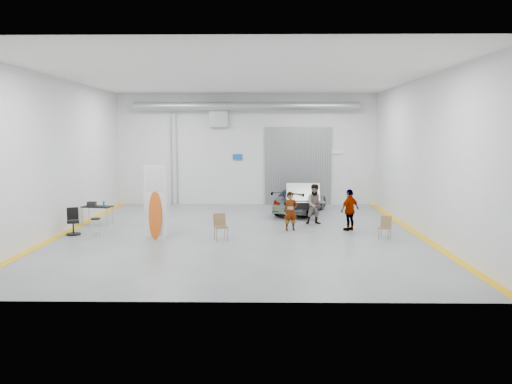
{
  "coord_description": "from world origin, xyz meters",
  "views": [
    {
      "loc": [
        0.88,
        -19.1,
        3.87
      ],
      "look_at": [
        0.6,
        1.01,
        1.5
      ],
      "focal_mm": 35.0,
      "sensor_mm": 36.0,
      "label": 1
    }
  ],
  "objects_px": {
    "sedan_car": "(300,200)",
    "surfboard_display": "(155,208)",
    "office_chair": "(74,223)",
    "work_table": "(96,206)",
    "person_a": "(291,211)",
    "shop_stool": "(96,227)",
    "person_c": "(350,210)",
    "folding_chair_far": "(385,232)",
    "person_b": "(316,204)",
    "folding_chair_near": "(221,232)"
  },
  "relations": [
    {
      "from": "sedan_car",
      "to": "work_table",
      "type": "xyz_separation_m",
      "value": [
        -8.95,
        -3.22,
        0.14
      ]
    },
    {
      "from": "person_a",
      "to": "surfboard_display",
      "type": "relative_size",
      "value": 0.54
    },
    {
      "from": "person_b",
      "to": "office_chair",
      "type": "xyz_separation_m",
      "value": [
        -9.52,
        -2.35,
        -0.42
      ]
    },
    {
      "from": "office_chair",
      "to": "person_c",
      "type": "bearing_deg",
      "value": -16.32
    },
    {
      "from": "person_b",
      "to": "surfboard_display",
      "type": "height_order",
      "value": "surfboard_display"
    },
    {
      "from": "sedan_car",
      "to": "shop_stool",
      "type": "xyz_separation_m",
      "value": [
        -8.1,
        -5.83,
        -0.28
      ]
    },
    {
      "from": "folding_chair_far",
      "to": "surfboard_display",
      "type": "bearing_deg",
      "value": -151.93
    },
    {
      "from": "sedan_car",
      "to": "person_b",
      "type": "bearing_deg",
      "value": 118.26
    },
    {
      "from": "shop_stool",
      "to": "office_chair",
      "type": "relative_size",
      "value": 0.7
    },
    {
      "from": "office_chair",
      "to": "work_table",
      "type": "bearing_deg",
      "value": 65.12
    },
    {
      "from": "surfboard_display",
      "to": "work_table",
      "type": "distance_m",
      "value": 4.44
    },
    {
      "from": "sedan_car",
      "to": "office_chair",
      "type": "bearing_deg",
      "value": 50.94
    },
    {
      "from": "person_b",
      "to": "work_table",
      "type": "relative_size",
      "value": 1.29
    },
    {
      "from": "sedan_car",
      "to": "person_c",
      "type": "distance_m",
      "value": 4.77
    },
    {
      "from": "person_a",
      "to": "shop_stool",
      "type": "height_order",
      "value": "person_a"
    },
    {
      "from": "surfboard_display",
      "to": "folding_chair_near",
      "type": "xyz_separation_m",
      "value": [
        2.39,
        -0.1,
        -0.87
      ]
    },
    {
      "from": "folding_chair_near",
      "to": "office_chair",
      "type": "relative_size",
      "value": 0.94
    },
    {
      "from": "folding_chair_near",
      "to": "work_table",
      "type": "distance_m",
      "value": 6.44
    },
    {
      "from": "person_a",
      "to": "work_table",
      "type": "height_order",
      "value": "person_a"
    },
    {
      "from": "person_b",
      "to": "work_table",
      "type": "distance_m",
      "value": 9.39
    },
    {
      "from": "surfboard_display",
      "to": "office_chair",
      "type": "relative_size",
      "value": 2.84
    },
    {
      "from": "person_c",
      "to": "shop_stool",
      "type": "relative_size",
      "value": 2.34
    },
    {
      "from": "person_c",
      "to": "folding_chair_near",
      "type": "relative_size",
      "value": 1.75
    },
    {
      "from": "sedan_car",
      "to": "work_table",
      "type": "distance_m",
      "value": 9.51
    },
    {
      "from": "person_a",
      "to": "office_chair",
      "type": "relative_size",
      "value": 1.53
    },
    {
      "from": "folding_chair_near",
      "to": "person_c",
      "type": "bearing_deg",
      "value": 2.33
    },
    {
      "from": "person_b",
      "to": "work_table",
      "type": "xyz_separation_m",
      "value": [
        -9.39,
        -0.16,
        -0.08
      ]
    },
    {
      "from": "work_table",
      "to": "office_chair",
      "type": "bearing_deg",
      "value": -93.51
    },
    {
      "from": "surfboard_display",
      "to": "shop_stool",
      "type": "xyz_separation_m",
      "value": [
        -2.36,
        0.42,
        -0.81
      ]
    },
    {
      "from": "person_a",
      "to": "surfboard_display",
      "type": "xyz_separation_m",
      "value": [
        -5.03,
        -1.78,
        0.39
      ]
    },
    {
      "from": "person_a",
      "to": "shop_stool",
      "type": "distance_m",
      "value": 7.53
    },
    {
      "from": "folding_chair_near",
      "to": "shop_stool",
      "type": "distance_m",
      "value": 4.78
    },
    {
      "from": "work_table",
      "to": "shop_stool",
      "type": "bearing_deg",
      "value": -72.0
    },
    {
      "from": "person_a",
      "to": "surfboard_display",
      "type": "bearing_deg",
      "value": -171.88
    },
    {
      "from": "sedan_car",
      "to": "work_table",
      "type": "relative_size",
      "value": 3.3
    },
    {
      "from": "sedan_car",
      "to": "surfboard_display",
      "type": "bearing_deg",
      "value": 67.6
    },
    {
      "from": "surfboard_display",
      "to": "work_table",
      "type": "bearing_deg",
      "value": 137.83
    },
    {
      "from": "person_c",
      "to": "surfboard_display",
      "type": "height_order",
      "value": "surfboard_display"
    },
    {
      "from": "sedan_car",
      "to": "person_a",
      "type": "xyz_separation_m",
      "value": [
        -0.7,
        -4.48,
        0.14
      ]
    },
    {
      "from": "person_a",
      "to": "folding_chair_far",
      "type": "height_order",
      "value": "person_a"
    },
    {
      "from": "sedan_car",
      "to": "work_table",
      "type": "height_order",
      "value": "sedan_car"
    },
    {
      "from": "person_a",
      "to": "surfboard_display",
      "type": "distance_m",
      "value": 5.35
    },
    {
      "from": "surfboard_display",
      "to": "folding_chair_far",
      "type": "bearing_deg",
      "value": 2.2
    },
    {
      "from": "person_c",
      "to": "surfboard_display",
      "type": "relative_size",
      "value": 0.58
    },
    {
      "from": "person_c",
      "to": "folding_chair_near",
      "type": "distance_m",
      "value": 5.37
    },
    {
      "from": "person_b",
      "to": "folding_chair_far",
      "type": "distance_m",
      "value": 3.82
    },
    {
      "from": "person_a",
      "to": "shop_stool",
      "type": "bearing_deg",
      "value": 179.06
    },
    {
      "from": "person_a",
      "to": "person_b",
      "type": "height_order",
      "value": "person_b"
    },
    {
      "from": "shop_stool",
      "to": "work_table",
      "type": "bearing_deg",
      "value": 108.0
    },
    {
      "from": "sedan_car",
      "to": "folding_chair_near",
      "type": "xyz_separation_m",
      "value": [
        -3.35,
        -6.35,
        -0.34
      ]
    }
  ]
}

